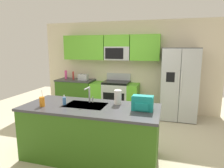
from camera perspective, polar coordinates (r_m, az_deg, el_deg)
ground_plane at (r=4.14m, az=-2.29°, el=-15.95°), size 9.00×9.00×0.00m
kitchen_wall_unit at (r=5.76m, az=2.81°, el=6.81°), size 5.20×0.43×2.60m
back_counter at (r=6.11m, az=-10.46°, el=-2.83°), size 1.12×0.63×0.90m
range_oven at (r=5.68m, az=0.89°, el=-3.76°), size 1.36×0.61×1.10m
refrigerator at (r=5.33m, az=18.96°, el=0.01°), size 0.90×0.76×1.85m
island_counter at (r=3.41m, az=-6.27°, el=-13.65°), size 2.25×0.96×0.90m
toaster at (r=5.85m, az=-8.45°, el=2.01°), size 0.28×0.16×0.18m
pepper_mill at (r=6.04m, az=-11.26°, el=2.47°), size 0.05×0.05×0.24m
bottle_pink at (r=6.20m, az=-13.31°, el=2.68°), size 0.08×0.08×0.26m
sink_faucet at (r=3.41m, az=-6.72°, el=-2.72°), size 0.08×0.21×0.28m
drink_cup_orange at (r=3.40m, az=-19.76°, el=-4.85°), size 0.08×0.08×0.28m
soap_dispenser at (r=3.39m, az=-13.76°, el=-4.80°), size 0.06×0.06×0.17m
paper_towel_roll at (r=3.33m, az=1.72°, el=-3.85°), size 0.12×0.12×0.24m
backpack at (r=3.04m, az=8.92°, el=-5.40°), size 0.32×0.22×0.23m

